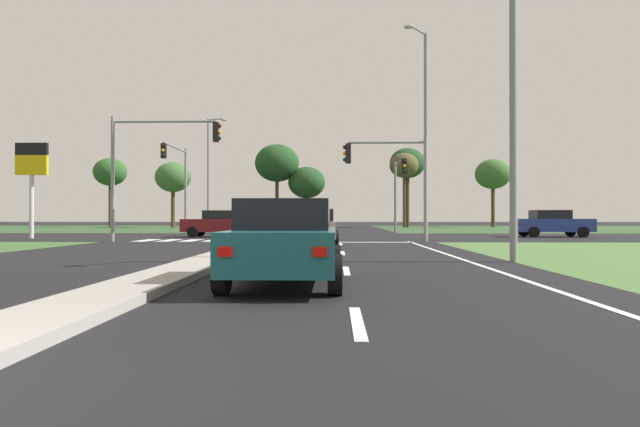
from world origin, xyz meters
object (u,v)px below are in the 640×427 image
Objects in this scene: street_lamp_near at (511,76)px; treeline_seventh at (493,174)px; treeline_fifth at (407,164)px; car_blue_second at (552,223)px; car_maroon_fourth at (219,223)px; traffic_signal_near_right at (394,170)px; traffic_signal_far_right at (399,182)px; car_black_near at (284,221)px; car_silver_fifth at (315,227)px; car_teal_third at (286,241)px; traffic_signal_far_left at (178,173)px; street_lamp_third at (210,169)px; treeline_third at (277,163)px; street_lamp_second at (424,125)px; pedestrian_at_median at (297,218)px; traffic_signal_near_left at (151,155)px; treeline_near at (110,172)px; treeline_second at (173,178)px; treeline_fourth at (307,183)px; fuel_price_totem at (32,169)px; treeline_sixth at (404,166)px; car_navy_sixth at (269,222)px.

treeline_seventh is at bearing 74.61° from street_lamp_near.
treeline_fifth reaches higher than street_lamp_near.
car_maroon_fourth is (-20.02, -0.46, -0.01)m from car_blue_second.
traffic_signal_far_right is at bearing 82.25° from traffic_signal_near_right.
car_maroon_fourth is 0.85× the size of traffic_signal_near_right.
car_silver_fifth is at bearing 97.36° from car_black_near.
car_silver_fifth is 5.40m from traffic_signal_near_right.
car_teal_third is 17.39m from traffic_signal_near_right.
car_teal_third is 0.71× the size of traffic_signal_far_left.
street_lamp_third is 17.93m from treeline_third.
pedestrian_at_median is at bearing 116.60° from street_lamp_second.
treeline_fifth is at bearing 65.04° from traffic_signal_near_left.
traffic_signal_near_left is at bearing -114.96° from treeline_fifth.
treeline_second is (8.65, -3.57, -0.90)m from treeline_near.
treeline_fourth is 0.79× the size of treeline_fifth.
traffic_signal_far_right is 0.49× the size of street_lamp_second.
treeline_seventh is (16.03, 39.74, 2.81)m from traffic_signal_near_right.
street_lamp_third reaches higher than traffic_signal_near_left.
car_black_near is 0.99× the size of car_blue_second.
treeline_third reaches higher than car_teal_third.
treeline_fifth reaches higher than treeline_second.
street_lamp_second is (0.02, 14.20, 1.03)m from street_lamp_near.
fuel_price_totem is 40.60m from treeline_sixth.
treeline_fourth is at bearing 2.03° from treeline_near.
street_lamp_near is at bearing -58.36° from car_silver_fifth.
pedestrian_at_median reaches higher than car_teal_third.
traffic_signal_near_left is (-8.09, 2.89, 3.44)m from car_silver_fifth.
car_maroon_fourth is 33.57m from treeline_fourth.
traffic_signal_far_left is 41.20m from treeline_seventh.
car_navy_sixth is at bearing -84.94° from pedestrian_at_median.
treeline_fourth is 11.90m from treeline_sixth.
street_lamp_third is 34.80m from treeline_seventh.
car_blue_second is 33.79m from treeline_seventh.
car_black_near is at bearing -90.79° from car_navy_sixth.
treeline_third is 1.37× the size of treeline_fourth.
treeline_near is 1.01× the size of treeline_seventh.
street_lamp_second reaches higher than treeline_seventh.
street_lamp_third is 1.21× the size of treeline_near.
treeline_fourth reaches higher than fuel_price_totem.
treeline_sixth reaches higher than car_blue_second.
traffic_signal_far_left is at bearing -104.79° from treeline_fourth.
treeline_fifth reaches higher than car_maroon_fourth.
car_black_near is 0.73× the size of traffic_signal_near_left.
car_navy_sixth is at bearing -129.36° from treeline_fifth.
treeline_fourth reaches higher than pedestrian_at_median.
car_blue_second is 1.01× the size of car_navy_sixth.
car_teal_third is 0.60× the size of treeline_second.
street_lamp_near is (13.61, -11.85, 0.74)m from traffic_signal_near_left.
traffic_signal_far_left is 0.75× the size of treeline_near.
pedestrian_at_median is at bearing -89.13° from treeline_fourth.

